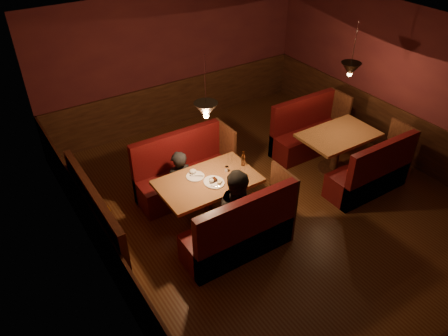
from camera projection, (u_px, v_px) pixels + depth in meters
room at (263, 156)px, 6.92m from camera, size 6.02×7.02×2.92m
main_table at (209, 189)px, 6.88m from camera, size 1.56×0.95×1.09m
main_bench_far at (184, 175)px, 7.65m from camera, size 1.71×0.61×1.17m
main_bench_near at (241, 234)px, 6.44m from camera, size 1.71×0.61×1.17m
second_table at (337, 143)px, 8.11m from camera, size 1.42×0.91×0.80m
second_bench_far at (307, 134)px, 8.84m from camera, size 1.57×0.59×1.12m
second_bench_near at (372, 176)px, 7.68m from camera, size 1.57×0.59×1.12m
diner_a at (178, 171)px, 7.18m from camera, size 0.53×0.35×1.43m
diner_b at (240, 200)px, 6.35m from camera, size 0.83×0.66×1.67m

